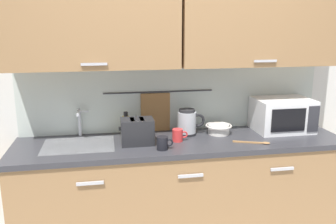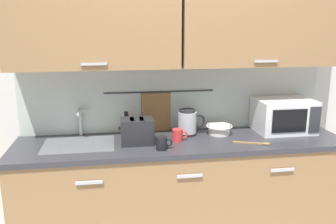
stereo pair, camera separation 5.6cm
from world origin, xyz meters
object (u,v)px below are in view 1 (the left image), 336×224
object	(u,v)px
microwave	(282,115)
wooden_spoon	(256,143)
electric_kettle	(187,122)
toaster	(137,131)
dish_soap_bottle	(126,125)
mug_near_sink	(163,143)
mixing_bowl	(219,128)
mug_by_kettle	(178,135)

from	to	relation	value
microwave	wooden_spoon	size ratio (longest dim) A/B	1.72
electric_kettle	toaster	xyz separation A→B (m)	(-0.42, -0.16, -0.01)
dish_soap_bottle	microwave	bearing A→B (deg)	-3.48
electric_kettle	dish_soap_bottle	xyz separation A→B (m)	(-0.49, 0.05, -0.01)
toaster	dish_soap_bottle	bearing A→B (deg)	108.40
microwave	mug_near_sink	size ratio (longest dim) A/B	3.83
mug_near_sink	mixing_bowl	xyz separation A→B (m)	(0.51, 0.29, -0.00)
mixing_bowl	toaster	xyz separation A→B (m)	(-0.67, -0.13, 0.05)
dish_soap_bottle	wooden_spoon	size ratio (longest dim) A/B	0.73
electric_kettle	mug_near_sink	world-z (taller)	electric_kettle
dish_soap_bottle	mug_by_kettle	size ratio (longest dim) A/B	1.63
electric_kettle	mixing_bowl	xyz separation A→B (m)	(0.25, -0.03, -0.06)
toaster	microwave	bearing A→B (deg)	6.13
mug_by_kettle	wooden_spoon	world-z (taller)	mug_by_kettle
microwave	dish_soap_bottle	bearing A→B (deg)	176.52
microwave	mixing_bowl	world-z (taller)	microwave
electric_kettle	mug_near_sink	distance (m)	0.41
electric_kettle	mixing_bowl	distance (m)	0.26
dish_soap_bottle	toaster	xyz separation A→B (m)	(0.07, -0.21, 0.01)
mug_by_kettle	mixing_bowl	bearing A→B (deg)	19.10
microwave	mixing_bowl	xyz separation A→B (m)	(-0.55, -0.00, -0.09)
electric_kettle	dish_soap_bottle	distance (m)	0.49
mug_near_sink	toaster	distance (m)	0.23
dish_soap_bottle	wooden_spoon	bearing A→B (deg)	-20.84
toaster	mixing_bowl	bearing A→B (deg)	10.92
electric_kettle	mug_near_sink	bearing A→B (deg)	-128.43
microwave	mixing_bowl	distance (m)	0.56
microwave	wooden_spoon	distance (m)	0.46
electric_kettle	mixing_bowl	bearing A→B (deg)	-6.88
microwave	mug_by_kettle	bearing A→B (deg)	-172.06
toaster	mug_by_kettle	world-z (taller)	toaster
mixing_bowl	microwave	bearing A→B (deg)	0.13
mug_near_sink	mug_by_kettle	distance (m)	0.22
electric_kettle	wooden_spoon	distance (m)	0.56
microwave	mixing_bowl	size ratio (longest dim) A/B	2.15
dish_soap_bottle	mug_near_sink	distance (m)	0.44
electric_kettle	wooden_spoon	size ratio (longest dim) A/B	0.85
microwave	wooden_spoon	world-z (taller)	microwave
mug_near_sink	electric_kettle	bearing A→B (deg)	51.57
mixing_bowl	toaster	distance (m)	0.69
dish_soap_bottle	mixing_bowl	world-z (taller)	dish_soap_bottle
microwave	mug_by_kettle	xyz separation A→B (m)	(-0.91, -0.13, -0.09)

